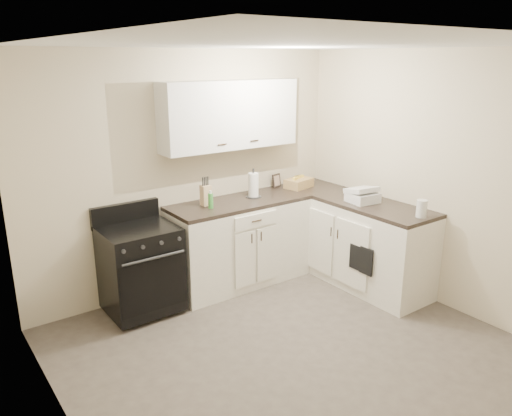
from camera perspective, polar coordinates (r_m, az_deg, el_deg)
floor at (r=4.40m, az=4.83°, el=-16.44°), size 3.60×3.60×0.00m
ceiling at (r=3.69m, az=5.82°, el=18.13°), size 3.60×3.60×0.00m
wall_back at (r=5.30m, az=-7.65°, el=4.02°), size 3.60×0.00×3.60m
wall_right at (r=5.19m, az=20.43°, el=2.83°), size 0.00×3.60×3.60m
wall_left at (r=3.06m, az=-21.22°, el=-6.67°), size 0.00×3.60×3.60m
base_cabinets_back at (r=5.50m, az=-1.92°, el=-4.10°), size 1.55×0.60×0.90m
base_cabinets_right at (r=5.69m, az=10.83°, el=-3.64°), size 0.60×1.90×0.90m
countertop_back at (r=5.35m, az=-1.97°, el=0.62°), size 1.55×0.60×0.04m
countertop_right at (r=5.55m, az=11.09°, el=0.91°), size 0.60×1.90×0.04m
upper_cabinets at (r=5.29m, az=-3.00°, el=10.60°), size 1.55×0.30×0.70m
stove at (r=4.96m, az=-13.01°, el=-6.79°), size 0.69×0.59×0.83m
knife_block at (r=5.18m, az=-5.77°, el=1.45°), size 0.10×0.09×0.21m
paper_towel at (r=5.45m, az=-0.30°, el=2.63°), size 0.11×0.11×0.27m
soap_bottle at (r=5.08m, az=-5.21°, el=0.82°), size 0.07×0.07×0.15m
picture_frame at (r=5.90m, az=2.36°, el=3.15°), size 0.13×0.06×0.16m
wicker_basket at (r=5.90m, az=4.91°, el=2.85°), size 0.36×0.27×0.11m
countertop_grill at (r=5.40m, az=12.09°, el=1.20°), size 0.32×0.30×0.10m
glass_jar at (r=5.03m, az=18.40°, el=-0.07°), size 0.12×0.12×0.17m
oven_mitt_near at (r=5.15m, az=12.48°, el=-5.96°), size 0.02×0.16×0.28m
oven_mitt_far at (r=5.24m, az=11.30°, el=-5.53°), size 0.02×0.15×0.26m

